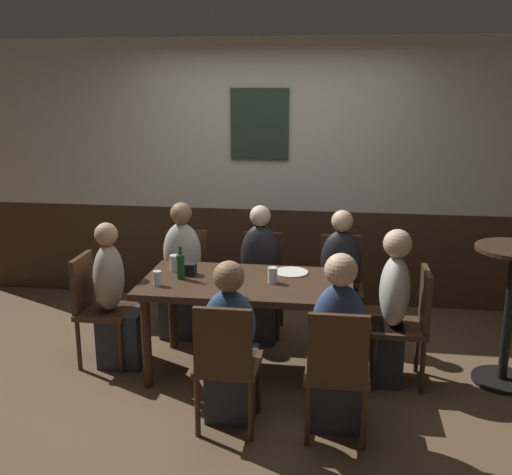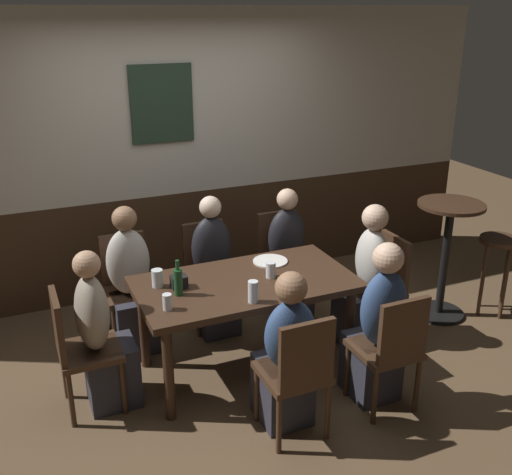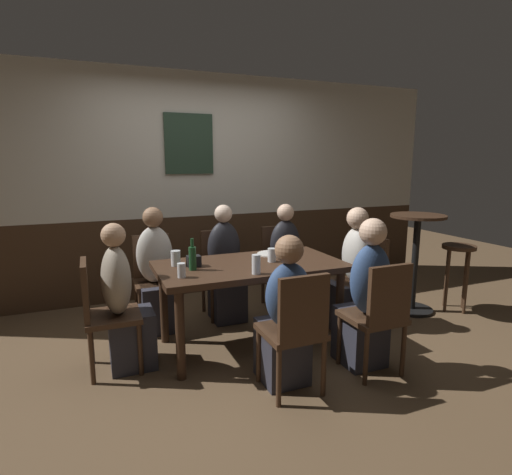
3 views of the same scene
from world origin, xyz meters
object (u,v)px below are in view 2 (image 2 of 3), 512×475
object	(u,v)px
beer_bottle_green	(178,281)
side_bar_table	(446,251)
person_left_far	(131,290)
chair_right_near	(391,346)
plate_white_large	(270,261)
bar_stool	(498,255)
chair_mid_near	(298,370)
person_right_far	(288,263)
person_right_near	(377,334)
dining_table	(245,292)
chair_left_far	(127,282)
person_mid_far	(214,276)
chair_right_far	(280,255)
person_head_east	(365,286)
pint_glass_amber	(253,293)
chair_head_east	(382,282)
person_mid_near	(286,361)
person_head_west	(103,342)
chair_head_west	(77,345)
pint_glass_pale	(167,303)
condiment_caddy	(179,282)
chair_mid_far	(208,268)
pint_glass_stout	(271,271)
tumbler_short	(157,279)

from	to	relation	value
beer_bottle_green	side_bar_table	bearing A→B (deg)	2.90
person_left_far	chair_right_near	bearing A→B (deg)	-47.61
plate_white_large	bar_stool	size ratio (longest dim) A/B	0.37
chair_mid_near	side_bar_table	size ratio (longest dim) A/B	0.84
person_right_far	person_right_near	world-z (taller)	person_right_near
dining_table	chair_left_far	bearing A→B (deg)	129.53
person_mid_far	person_right_near	bearing A→B (deg)	-62.95
chair_right_far	person_head_east	xyz separation A→B (m)	(0.35, -0.84, 0.00)
person_right_far	pint_glass_amber	size ratio (longest dim) A/B	7.52
person_left_far	chair_mid_near	bearing A→B (deg)	-65.47
person_right_far	side_bar_table	world-z (taller)	person_right_far
dining_table	chair_head_east	xyz separation A→B (m)	(1.20, 0.00, -0.16)
chair_head_east	person_left_far	distance (m)	2.01
chair_head_east	person_right_far	distance (m)	0.85
chair_mid_near	person_mid_near	distance (m)	0.17
person_head_west	person_mid_far	world-z (taller)	person_mid_far
chair_head_west	person_right_far	xyz separation A→B (m)	(1.90, 0.68, -0.01)
chair_right_far	pint_glass_pale	size ratio (longest dim) A/B	8.00
chair_mid_near	person_right_far	size ratio (longest dim) A/B	0.77
pint_glass_amber	person_left_far	bearing A→B (deg)	121.40
dining_table	chair_right_near	xyz separation A→B (m)	(0.69, -0.84, -0.16)
chair_left_far	condiment_caddy	distance (m)	0.84
chair_right_near	bar_stool	size ratio (longest dim) A/B	1.22
chair_head_west	side_bar_table	bearing A→B (deg)	1.81
pint_glass_pale	side_bar_table	size ratio (longest dim) A/B	0.10
chair_head_west	person_mid_far	bearing A→B (deg)	29.41
pint_glass_pale	plate_white_large	size ratio (longest dim) A/B	0.41
chair_mid_near	chair_mid_far	bearing A→B (deg)	90.00
chair_left_far	plate_white_large	size ratio (longest dim) A/B	3.27
pint_glass_stout	chair_right_near	bearing A→B (deg)	-58.72
person_head_east	chair_mid_far	bearing A→B (deg)	141.13
tumbler_short	plate_white_large	xyz separation A→B (m)	(0.91, 0.08, -0.05)
chair_left_far	condiment_caddy	xyz separation A→B (m)	(0.22, -0.76, 0.29)
chair_mid_near	person_mid_far	xyz separation A→B (m)	(-0.00, 1.52, -0.01)
chair_head_west	person_left_far	bearing A→B (deg)	53.06
person_mid_near	pint_glass_amber	size ratio (longest dim) A/B	7.25
chair_left_far	pint_glass_amber	xyz separation A→B (m)	(0.61, -1.17, 0.31)
chair_head_east	pint_glass_stout	size ratio (longest dim) A/B	7.46
chair_head_east	condiment_caddy	size ratio (longest dim) A/B	8.00
side_bar_table	chair_head_west	bearing A→B (deg)	-178.19
side_bar_table	pint_glass_pale	bearing A→B (deg)	-173.30
beer_bottle_green	bar_stool	distance (m)	2.89
chair_mid_near	tumbler_short	distance (m)	1.21
dining_table	pint_glass_amber	size ratio (longest dim) A/B	10.30
person_head_west	chair_mid_far	bearing A→B (deg)	38.90
dining_table	chair_mid_far	world-z (taller)	chair_mid_far
chair_right_far	pint_glass_pale	xyz separation A→B (m)	(-1.33, -1.04, 0.29)
bar_stool	side_bar_table	bearing A→B (deg)	161.57
chair_right_near	person_mid_near	size ratio (longest dim) A/B	0.79
chair_head_west	chair_head_east	bearing A→B (deg)	0.00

